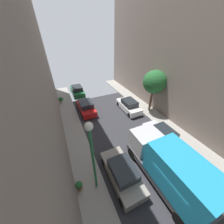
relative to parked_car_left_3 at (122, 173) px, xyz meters
The scene contains 12 objects.
ground 3.63m from the parked_car_left_3, 40.71° to the right, with size 32.00×32.00×0.00m, color #2D2D33.
sidewalk_right 8.07m from the parked_car_left_3, 16.79° to the right, with size 2.00×44.00×0.15m, color gray.
parked_car_left_3 is the anchor object (origin of this frame).
parked_car_left_4 10.06m from the parked_car_left_3, 90.00° to the left, with size 1.78×4.20×1.57m.
parked_car_left_5 15.82m from the parked_car_left_3, 90.00° to the left, with size 1.78×4.20×1.57m.
parked_car_right_3 5.66m from the parked_car_left_3, 17.32° to the left, with size 1.78×4.20×1.57m.
parked_car_right_4 9.65m from the parked_car_left_3, 55.97° to the left, with size 1.78×4.20×1.57m.
delivery_truck 3.27m from the parked_car_left_3, 29.00° to the right, with size 2.26×6.60×3.38m.
street_tree_1 10.82m from the parked_car_left_3, 40.20° to the left, with size 2.75×2.75×5.37m.
potted_plant_0 3.08m from the parked_car_left_3, behind, with size 0.47×0.47×0.71m.
potted_plant_4 14.07m from the parked_car_left_3, 101.68° to the left, with size 0.65×0.65×0.92m.
lamp_post 3.70m from the parked_car_left_3, behind, with size 0.44×0.44×5.71m.
Camera 1 is at (-5.45, -1.92, 9.41)m, focal length 19.87 mm.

